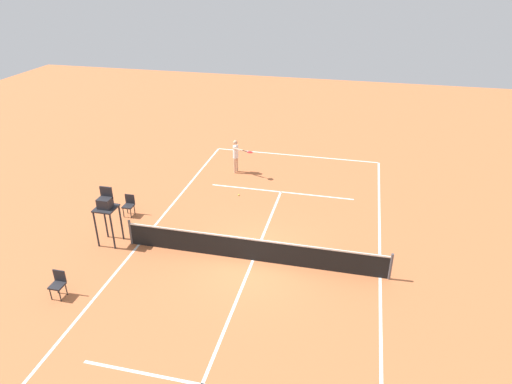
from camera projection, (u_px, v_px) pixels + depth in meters
ground_plane at (253, 260)px, 17.35m from camera, size 60.00×60.00×0.00m
court_lines at (253, 260)px, 17.35m from camera, size 9.48×21.40×0.01m
tennis_net at (253, 249)px, 17.13m from camera, size 10.08×0.10×1.07m
player_serving at (236, 154)px, 23.99m from camera, size 1.23×0.90×1.81m
tennis_ball at (239, 195)px, 22.06m from camera, size 0.07×0.07×0.07m
umpire_chair at (106, 207)px, 17.72m from camera, size 0.80×0.80×2.41m
courtside_chair_near at (58, 283)px, 15.29m from camera, size 0.44×0.46×0.95m
courtside_chair_mid at (129, 204)px, 20.19m from camera, size 0.44×0.46×0.95m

